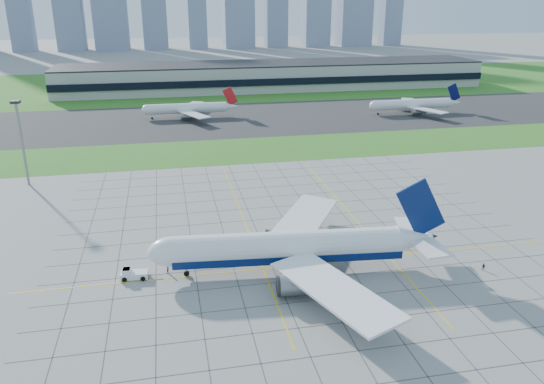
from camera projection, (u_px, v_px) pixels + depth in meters
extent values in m
plane|color=gray|center=(307.00, 260.00, 114.60)|extent=(1400.00, 1400.00, 0.00)
cube|color=#397220|center=(244.00, 150.00, 197.38)|extent=(700.00, 35.00, 0.04)
cube|color=#383838|center=(226.00, 119.00, 247.97)|extent=(700.00, 75.00, 0.04)
cube|color=#397220|center=(206.00, 84.00, 349.15)|extent=(700.00, 145.00, 0.04)
cube|color=#474744|center=(81.00, 260.00, 114.78)|extent=(0.18, 130.00, 0.02)
cube|color=#474744|center=(119.00, 256.00, 116.28)|extent=(0.18, 130.00, 0.02)
cube|color=#474744|center=(156.00, 253.00, 117.78)|extent=(0.18, 130.00, 0.02)
cube|color=#474744|center=(192.00, 250.00, 119.28)|extent=(0.18, 130.00, 0.02)
cube|color=#474744|center=(228.00, 247.00, 120.79)|extent=(0.18, 130.00, 0.02)
cube|color=#474744|center=(262.00, 244.00, 122.29)|extent=(0.18, 130.00, 0.02)
cube|color=#474744|center=(296.00, 241.00, 123.79)|extent=(0.18, 130.00, 0.02)
cube|color=#474744|center=(328.00, 238.00, 125.29)|extent=(0.18, 130.00, 0.02)
cube|color=#474744|center=(361.00, 235.00, 126.80)|extent=(0.18, 130.00, 0.02)
cube|color=#474744|center=(392.00, 232.00, 128.30)|extent=(0.18, 130.00, 0.02)
cube|color=#474744|center=(422.00, 229.00, 129.80)|extent=(0.18, 130.00, 0.02)
cube|color=#474744|center=(452.00, 227.00, 131.30)|extent=(0.18, 130.00, 0.02)
cube|color=#474744|center=(481.00, 224.00, 132.81)|extent=(0.18, 130.00, 0.02)
cube|color=#474744|center=(378.00, 384.00, 77.80)|extent=(110.00, 0.18, 0.02)
cube|color=#474744|center=(359.00, 351.00, 85.16)|extent=(110.00, 0.18, 0.02)
cube|color=#474744|center=(343.00, 323.00, 92.52)|extent=(110.00, 0.18, 0.02)
cube|color=#474744|center=(329.00, 299.00, 99.88)|extent=(110.00, 0.18, 0.02)
cube|color=#474744|center=(317.00, 278.00, 107.23)|extent=(110.00, 0.18, 0.02)
cube|color=#474744|center=(307.00, 260.00, 114.59)|extent=(110.00, 0.18, 0.02)
cube|color=#474744|center=(298.00, 244.00, 121.95)|extent=(110.00, 0.18, 0.02)
cube|color=#474744|center=(290.00, 230.00, 129.31)|extent=(110.00, 0.18, 0.02)
cube|color=#474744|center=(283.00, 218.00, 136.67)|extent=(110.00, 0.18, 0.02)
cube|color=#474744|center=(276.00, 207.00, 144.03)|extent=(110.00, 0.18, 0.02)
cube|color=#474744|center=(270.00, 196.00, 151.39)|extent=(110.00, 0.18, 0.02)
cube|color=#474744|center=(265.00, 187.00, 158.75)|extent=(110.00, 0.18, 0.02)
cube|color=#474744|center=(260.00, 179.00, 166.11)|extent=(110.00, 0.18, 0.02)
cube|color=#474744|center=(256.00, 171.00, 173.46)|extent=(110.00, 0.18, 0.02)
cube|color=yellow|center=(309.00, 264.00, 112.75)|extent=(120.00, 0.25, 0.03)
cube|color=yellow|center=(247.00, 227.00, 131.11)|extent=(0.25, 100.00, 0.03)
cube|color=yellow|center=(354.00, 218.00, 136.37)|extent=(0.25, 100.00, 0.03)
cube|color=#B7B7B2|center=(273.00, 76.00, 331.09)|extent=(260.00, 42.00, 15.00)
cube|color=black|center=(281.00, 82.00, 311.49)|extent=(260.00, 1.00, 4.00)
cube|color=black|center=(273.00, 63.00, 328.37)|extent=(260.00, 42.00, 0.80)
cylinder|color=gray|center=(22.00, 145.00, 156.94)|extent=(0.70, 0.70, 25.00)
cube|color=black|center=(15.00, 102.00, 152.56)|extent=(2.50, 2.50, 0.80)
cube|color=#7F8BA6|center=(19.00, 4.00, 545.01)|extent=(22.00, 19.80, 95.00)
cube|color=#7F8BA6|center=(110.00, 14.00, 565.53)|extent=(35.00, 31.50, 74.00)
cube|color=#7F8BA6|center=(197.00, 7.00, 580.40)|extent=(20.00, 18.00, 88.00)
cube|color=#7F8BA6|center=(276.00, 19.00, 601.59)|extent=(24.00, 21.60, 62.00)
cube|color=#7F8BA6|center=(354.00, 10.00, 615.96)|extent=(36.00, 32.40, 80.00)
cylinder|color=white|center=(288.00, 246.00, 108.28)|extent=(47.10, 10.44, 6.10)
cube|color=#071A4E|center=(288.00, 254.00, 108.94)|extent=(47.06, 10.03, 1.63)
ellipsoid|color=white|center=(172.00, 251.00, 105.92)|extent=(10.28, 6.98, 6.10)
cube|color=black|center=(161.00, 250.00, 105.52)|extent=(2.53, 3.45, 0.61)
cone|color=white|center=(415.00, 238.00, 110.89)|extent=(8.63, 6.52, 5.79)
cube|color=#071A4E|center=(421.00, 208.00, 108.60)|extent=(11.08, 1.54, 12.97)
cube|color=white|center=(304.00, 218.00, 124.41)|extent=(22.62, 29.06, 0.99)
cube|color=white|center=(334.00, 289.00, 94.07)|extent=(18.60, 29.85, 0.99)
cylinder|color=slate|center=(281.00, 237.00, 119.28)|extent=(6.94, 4.46, 3.86)
cylinder|color=slate|center=(295.00, 285.00, 99.37)|extent=(6.94, 4.46, 3.86)
cylinder|color=gray|center=(186.00, 270.00, 107.68)|extent=(0.40, 0.40, 2.64)
cylinder|color=black|center=(187.00, 273.00, 107.94)|extent=(1.16, 0.61, 1.12)
cylinder|color=black|center=(309.00, 259.00, 113.56)|extent=(1.43, 1.34, 1.32)
cylinder|color=black|center=(315.00, 274.00, 107.49)|extent=(1.43, 1.34, 1.32)
cube|color=white|center=(134.00, 275.00, 106.92)|extent=(5.66, 3.04, 1.27)
cube|color=white|center=(127.00, 271.00, 106.46)|extent=(1.81, 2.14, 1.00)
cube|color=black|center=(127.00, 270.00, 106.40)|extent=(1.61, 1.94, 0.64)
cube|color=gray|center=(154.00, 275.00, 107.41)|extent=(2.73, 0.42, 0.16)
cylinder|color=black|center=(126.00, 274.00, 107.95)|extent=(1.04, 0.54, 1.00)
cylinder|color=black|center=(124.00, 279.00, 105.75)|extent=(1.04, 0.54, 1.00)
cylinder|color=black|center=(144.00, 273.00, 108.32)|extent=(1.04, 0.54, 1.00)
cylinder|color=black|center=(143.00, 278.00, 106.11)|extent=(1.04, 0.54, 1.00)
imported|color=black|center=(168.00, 269.00, 108.87)|extent=(0.61, 0.77, 1.85)
imported|color=black|center=(484.00, 267.00, 110.08)|extent=(0.92, 0.95, 1.55)
cylinder|color=white|center=(187.00, 108.00, 249.54)|extent=(36.98, 4.80, 4.80)
cube|color=red|center=(230.00, 96.00, 251.68)|extent=(7.46, 0.40, 9.15)
cube|color=white|center=(191.00, 105.00, 260.42)|extent=(13.89, 20.66, 0.40)
cube|color=white|center=(194.00, 114.00, 240.18)|extent=(13.89, 20.66, 0.40)
cylinder|color=black|center=(194.00, 115.00, 253.52)|extent=(1.00, 1.00, 1.00)
cylinder|color=black|center=(194.00, 117.00, 249.47)|extent=(1.00, 1.00, 1.00)
cylinder|color=white|center=(412.00, 104.00, 259.11)|extent=(39.19, 4.80, 4.80)
cube|color=#060942|center=(454.00, 92.00, 261.48)|extent=(7.46, 0.40, 9.15)
cube|color=white|center=(407.00, 102.00, 270.01)|extent=(13.89, 20.66, 0.40)
cube|color=white|center=(428.00, 110.00, 249.78)|extent=(13.89, 20.66, 0.40)
cylinder|color=black|center=(415.00, 111.00, 263.12)|extent=(1.00, 1.00, 1.00)
cylinder|color=black|center=(419.00, 113.00, 259.08)|extent=(1.00, 1.00, 1.00)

